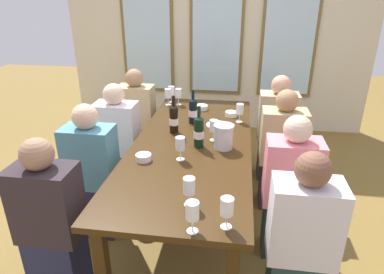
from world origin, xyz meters
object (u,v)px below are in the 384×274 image
object	(u,v)px
wine_glass_4	(192,212)
seated_person_5	(301,245)
wine_bottle_1	(193,111)
tasting_bowl_1	(144,157)
metal_pitcher	(224,136)
wine_glass_8	(240,110)
wine_bottle_0	(174,119)
seated_person_3	(281,154)
wine_glass_0	(171,91)
wine_glass_3	(178,94)
seated_person_6	(137,122)
dining_table	(192,150)
tasting_bowl_0	(202,107)
wine_glass_5	(168,94)
wine_glass_7	(214,126)
white_plate_0	(218,125)
seated_person_7	(276,132)
seated_person_4	(51,225)
seated_person_0	(93,175)
seated_person_1	(289,192)
wine_glass_2	(227,208)
wine_bottle_2	(199,131)
wine_glass_6	(189,187)
tasting_bowl_2	(231,114)
seated_person_2	(118,145)
wine_glass_1	(180,145)

from	to	relation	value
wine_glass_4	seated_person_5	world-z (taller)	seated_person_5
wine_bottle_1	tasting_bowl_1	size ratio (longest dim) A/B	2.77
metal_pitcher	wine_bottle_1	bearing A→B (deg)	121.70
wine_glass_4	wine_glass_8	size ratio (longest dim) A/B	1.00
wine_bottle_0	seated_person_3	distance (m)	1.00
metal_pitcher	wine_bottle_0	size ratio (longest dim) A/B	0.59
wine_glass_0	wine_glass_4	xyz separation A→B (m)	(0.53, -2.10, -0.00)
wine_glass_0	wine_glass_3	xyz separation A→B (m)	(0.09, -0.08, -0.00)
seated_person_6	dining_table	bearing A→B (deg)	-50.59
tasting_bowl_0	wine_glass_5	distance (m)	0.39
wine_glass_7	seated_person_5	world-z (taller)	seated_person_5
white_plate_0	wine_bottle_0	distance (m)	0.43
seated_person_7	seated_person_4	bearing A→B (deg)	-130.61
wine_glass_3	seated_person_5	bearing A→B (deg)	-59.97
seated_person_0	seated_person_1	distance (m)	1.49
wine_bottle_0	wine_glass_8	distance (m)	0.64
white_plate_0	tasting_bowl_1	bearing A→B (deg)	-122.10
seated_person_6	wine_glass_8	bearing A→B (deg)	-20.23
wine_glass_8	seated_person_3	bearing A→B (deg)	-24.42
tasting_bowl_1	wine_glass_3	xyz separation A→B (m)	(0.01, 1.30, 0.09)
wine_glass_2	seated_person_4	xyz separation A→B (m)	(-1.07, 0.13, -0.33)
wine_bottle_2	seated_person_6	size ratio (longest dim) A/B	0.30
wine_glass_6	wine_glass_8	xyz separation A→B (m)	(0.26, 1.36, 0.00)
wine_bottle_0	seated_person_0	distance (m)	0.80
tasting_bowl_2	seated_person_4	world-z (taller)	seated_person_4
seated_person_2	wine_glass_8	bearing A→B (deg)	10.03
wine_glass_5	wine_glass_6	distance (m)	1.84
wine_glass_1	seated_person_7	size ratio (longest dim) A/B	0.16
wine_glass_8	seated_person_6	bearing A→B (deg)	159.77
tasting_bowl_2	wine_glass_7	world-z (taller)	wine_glass_7
wine_glass_2	white_plate_0	bearing A→B (deg)	96.03
wine_glass_5	seated_person_3	xyz separation A→B (m)	(1.14, -0.58, -0.33)
tasting_bowl_1	seated_person_1	world-z (taller)	seated_person_1
wine_bottle_1	wine_glass_8	size ratio (longest dim) A/B	1.78
seated_person_2	seated_person_7	world-z (taller)	same
wine_glass_6	seated_person_2	world-z (taller)	seated_person_2
seated_person_7	seated_person_1	bearing A→B (deg)	-90.00
metal_pitcher	wine_bottle_2	bearing A→B (deg)	-179.54
seated_person_3	seated_person_4	xyz separation A→B (m)	(-1.49, -1.22, 0.00)
tasting_bowl_1	seated_person_5	world-z (taller)	seated_person_5
tasting_bowl_1	seated_person_6	xyz separation A→B (m)	(-0.45, 1.28, -0.24)
tasting_bowl_2	wine_glass_8	distance (m)	0.19
seated_person_2	seated_person_6	bearing A→B (deg)	90.00
seated_person_7	wine_bottle_1	bearing A→B (deg)	-151.96
wine_glass_0	seated_person_0	distance (m)	1.38
wine_glass_4	wine_glass_8	world-z (taller)	same
wine_glass_6	wine_glass_8	size ratio (longest dim) A/B	1.00
seated_person_3	seated_person_5	distance (m)	1.18
wine_glass_6	seated_person_6	world-z (taller)	seated_person_6
seated_person_5	wine_glass_8	bearing A→B (deg)	105.78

